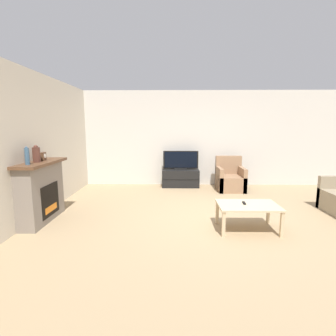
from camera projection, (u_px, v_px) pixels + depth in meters
The scene contains 12 objects.
ground_plane at pixel (216, 220), 4.80m from camera, with size 24.00×24.00×0.00m, color #9E8460.
wall_back at pixel (200, 139), 7.54m from camera, with size 12.00×0.06×2.70m.
wall_left at pixel (29, 146), 4.64m from camera, with size 0.06×12.00×2.70m.
fireplace at pixel (41, 191), 4.68m from camera, with size 0.43×1.28×1.09m.
mantel_vase_left at pixel (27, 156), 4.19m from camera, with size 0.07×0.07×0.30m.
mantel_vase_centre_left at pixel (36, 154), 4.48m from camera, with size 0.13×0.13×0.30m.
mantel_clock at pixel (43, 156), 4.71m from camera, with size 0.08×0.11×0.15m.
tv_stand at pixel (181, 178), 7.43m from camera, with size 1.03×0.47×0.49m.
tv at pixel (181, 161), 7.35m from camera, with size 0.98×0.18×0.53m.
armchair at pixel (230, 179), 7.03m from camera, with size 0.70×0.76×0.90m.
coffee_table at pixel (248, 208), 4.30m from camera, with size 0.98×0.66×0.43m.
remote at pixel (244, 203), 4.34m from camera, with size 0.05×0.15×0.02m.
Camera 1 is at (-0.81, -4.60, 1.70)m, focal length 28.00 mm.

